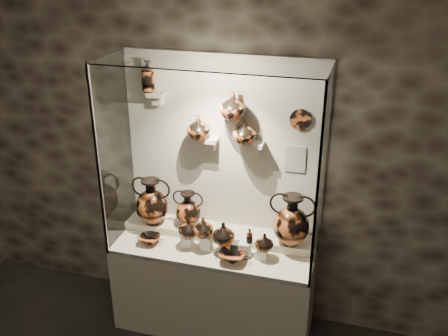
# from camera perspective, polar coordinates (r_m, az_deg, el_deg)

# --- Properties ---
(wall_back) EXTENTS (5.00, 0.02, 3.20)m
(wall_back) POSITION_cam_1_polar(r_m,az_deg,el_deg) (4.19, 0.02, 2.23)
(wall_back) COLOR #2E251D
(wall_back) RESTS_ON ground
(plinth) EXTENTS (1.70, 0.60, 0.80)m
(plinth) POSITION_cam_1_polar(r_m,az_deg,el_deg) (4.52, -1.12, -13.52)
(plinth) COLOR #C2B69C
(plinth) RESTS_ON floor
(front_tier) EXTENTS (1.68, 0.58, 0.03)m
(front_tier) POSITION_cam_1_polar(r_m,az_deg,el_deg) (4.28, -1.16, -9.13)
(front_tier) COLOR beige
(front_tier) RESTS_ON plinth
(rear_tier) EXTENTS (1.70, 0.25, 0.10)m
(rear_tier) POSITION_cam_1_polar(r_m,az_deg,el_deg) (4.40, -0.50, -7.54)
(rear_tier) COLOR beige
(rear_tier) RESTS_ON plinth
(back_panel) EXTENTS (1.70, 0.03, 1.60)m
(back_panel) POSITION_cam_1_polar(r_m,az_deg,el_deg) (4.18, -0.00, 2.20)
(back_panel) COLOR #C2B69C
(back_panel) RESTS_ON plinth
(glass_front) EXTENTS (1.70, 0.01, 1.60)m
(glass_front) POSITION_cam_1_polar(r_m,az_deg,el_deg) (3.65, -2.61, -1.29)
(glass_front) COLOR white
(glass_front) RESTS_ON plinth
(glass_left) EXTENTS (0.01, 0.60, 1.60)m
(glass_left) POSITION_cam_1_polar(r_m,az_deg,el_deg) (4.21, -12.35, 1.77)
(glass_left) COLOR white
(glass_left) RESTS_ON plinth
(glass_right) EXTENTS (0.01, 0.60, 1.60)m
(glass_right) POSITION_cam_1_polar(r_m,az_deg,el_deg) (3.76, 11.16, -0.91)
(glass_right) COLOR white
(glass_right) RESTS_ON plinth
(glass_top) EXTENTS (1.70, 0.60, 0.01)m
(glass_top) POSITION_cam_1_polar(r_m,az_deg,el_deg) (3.65, -1.37, 12.01)
(glass_top) COLOR white
(glass_top) RESTS_ON back_panel
(frame_post_left) EXTENTS (0.02, 0.02, 1.60)m
(frame_post_left) POSITION_cam_1_polar(r_m,az_deg,el_deg) (3.98, -14.16, 0.21)
(frame_post_left) COLOR gray
(frame_post_left) RESTS_ON plinth
(frame_post_right) EXTENTS (0.02, 0.02, 1.60)m
(frame_post_right) POSITION_cam_1_polar(r_m,az_deg,el_deg) (3.50, 10.60, -2.85)
(frame_post_right) COLOR gray
(frame_post_right) RESTS_ON plinth
(pedestal_a) EXTENTS (0.09, 0.09, 0.10)m
(pedestal_a) POSITION_cam_1_polar(r_m,az_deg,el_deg) (4.27, -4.22, -8.29)
(pedestal_a) COLOR silver
(pedestal_a) RESTS_ON front_tier
(pedestal_b) EXTENTS (0.09, 0.09, 0.13)m
(pedestal_b) POSITION_cam_1_polar(r_m,az_deg,el_deg) (4.21, -2.03, -8.48)
(pedestal_b) COLOR silver
(pedestal_b) RESTS_ON front_tier
(pedestal_c) EXTENTS (0.09, 0.09, 0.09)m
(pedestal_c) POSITION_cam_1_polar(r_m,az_deg,el_deg) (4.18, 0.22, -9.06)
(pedestal_c) COLOR silver
(pedestal_c) RESTS_ON front_tier
(pedestal_d) EXTENTS (0.09, 0.09, 0.12)m
(pedestal_d) POSITION_cam_1_polar(r_m,az_deg,el_deg) (4.14, 2.39, -9.21)
(pedestal_d) COLOR silver
(pedestal_d) RESTS_ON front_tier
(pedestal_e) EXTENTS (0.09, 0.09, 0.08)m
(pedestal_e) POSITION_cam_1_polar(r_m,az_deg,el_deg) (4.13, 4.30, -9.72)
(pedestal_e) COLOR silver
(pedestal_e) RESTS_ON front_tier
(bracket_ul) EXTENTS (0.14, 0.12, 0.04)m
(bracket_ul) POSITION_cam_1_polar(r_m,az_deg,el_deg) (4.14, -7.71, 8.36)
(bracket_ul) COLOR #C2B69C
(bracket_ul) RESTS_ON back_panel
(bracket_ca) EXTENTS (0.14, 0.12, 0.04)m
(bracket_ca) POSITION_cam_1_polar(r_m,az_deg,el_deg) (4.10, -1.63, 3.26)
(bracket_ca) COLOR #C2B69C
(bracket_ca) RESTS_ON back_panel
(bracket_cb) EXTENTS (0.10, 0.12, 0.04)m
(bracket_cb) POSITION_cam_1_polar(r_m,az_deg,el_deg) (3.98, 1.09, 5.66)
(bracket_cb) COLOR #C2B69C
(bracket_cb) RESTS_ON back_panel
(bracket_cc) EXTENTS (0.14, 0.12, 0.04)m
(bracket_cc) POSITION_cam_1_polar(r_m,az_deg,el_deg) (4.01, 3.56, 2.72)
(bracket_cc) COLOR #C2B69C
(bracket_cc) RESTS_ON back_panel
(amphora_left) EXTENTS (0.44, 0.44, 0.43)m
(amphora_left) POSITION_cam_1_polar(r_m,az_deg,el_deg) (4.41, -8.27, -3.80)
(amphora_left) COLOR #AC4F21
(amphora_left) RESTS_ON rear_tier
(amphora_mid) EXTENTS (0.27, 0.27, 0.33)m
(amphora_mid) POSITION_cam_1_polar(r_m,az_deg,el_deg) (4.36, -4.12, -4.71)
(amphora_mid) COLOR #B74B20
(amphora_mid) RESTS_ON rear_tier
(amphora_right) EXTENTS (0.37, 0.37, 0.45)m
(amphora_right) POSITION_cam_1_polar(r_m,az_deg,el_deg) (4.10, 7.73, -5.95)
(amphora_right) COLOR #AC4F21
(amphora_right) RESTS_ON rear_tier
(jug_a) EXTENTS (0.19, 0.19, 0.17)m
(jug_a) POSITION_cam_1_polar(r_m,az_deg,el_deg) (4.18, -4.09, -6.87)
(jug_a) COLOR #AC4F21
(jug_a) RESTS_ON pedestal_a
(jug_b) EXTENTS (0.19, 0.19, 0.18)m
(jug_b) POSITION_cam_1_polar(r_m,az_deg,el_deg) (4.12, -2.39, -6.76)
(jug_b) COLOR #B74B20
(jug_b) RESTS_ON pedestal_b
(jug_c) EXTENTS (0.25, 0.25, 0.19)m
(jug_c) POSITION_cam_1_polar(r_m,az_deg,el_deg) (4.10, -0.06, -7.47)
(jug_c) COLOR #AC4F21
(jug_c) RESTS_ON pedestal_c
(jug_e) EXTENTS (0.15, 0.15, 0.16)m
(jug_e) POSITION_cam_1_polar(r_m,az_deg,el_deg) (4.05, 4.64, -8.45)
(jug_e) COLOR #AC4F21
(jug_e) RESTS_ON pedestal_e
(lekythos_small) EXTENTS (0.08, 0.08, 0.14)m
(lekythos_small) POSITION_cam_1_polar(r_m,az_deg,el_deg) (4.07, 2.95, -7.67)
(lekythos_small) COLOR #B74B20
(lekythos_small) RESTS_ON pedestal_d
(kylix_left) EXTENTS (0.26, 0.23, 0.09)m
(kylix_left) POSITION_cam_1_polar(r_m,az_deg,el_deg) (4.33, -8.46, -8.01)
(kylix_left) COLOR #B74B20
(kylix_left) RESTS_ON front_tier
(kylix_right) EXTENTS (0.32, 0.29, 0.11)m
(kylix_right) POSITION_cam_1_polar(r_m,az_deg,el_deg) (4.06, 0.97, -9.97)
(kylix_right) COLOR #AC4F21
(kylix_right) RESTS_ON front_tier
(lekythos_tall) EXTENTS (0.15, 0.15, 0.28)m
(lekythos_tall) POSITION_cam_1_polar(r_m,az_deg,el_deg) (4.12, -8.69, 10.49)
(lekythos_tall) COLOR #AC4F21
(lekythos_tall) RESTS_ON bracket_ul
(ovoid_vase_a) EXTENTS (0.22, 0.22, 0.20)m
(ovoid_vase_a) POSITION_cam_1_polar(r_m,az_deg,el_deg) (4.05, -2.94, 4.68)
(ovoid_vase_a) COLOR #B74B20
(ovoid_vase_a) RESTS_ON bracket_ca
(ovoid_vase_b) EXTENTS (0.27, 0.27, 0.22)m
(ovoid_vase_b) POSITION_cam_1_polar(r_m,az_deg,el_deg) (3.89, 1.00, 7.15)
(ovoid_vase_b) COLOR #B74B20
(ovoid_vase_b) RESTS_ON bracket_cb
(ovoid_vase_c) EXTENTS (0.21, 0.21, 0.20)m
(ovoid_vase_c) POSITION_cam_1_polar(r_m,az_deg,el_deg) (3.95, 2.36, 4.17)
(ovoid_vase_c) COLOR #B74B20
(ovoid_vase_c) RESTS_ON bracket_cc
(wall_plate) EXTENTS (0.17, 0.02, 0.17)m
(wall_plate) POSITION_cam_1_polar(r_m,az_deg,el_deg) (3.93, 8.75, 5.48)
(wall_plate) COLOR #A0471F
(wall_plate) RESTS_ON back_panel
(info_placard) EXTENTS (0.17, 0.01, 0.22)m
(info_placard) POSITION_cam_1_polar(r_m,az_deg,el_deg) (4.06, 8.14, 1.00)
(info_placard) COLOR beige
(info_placard) RESTS_ON back_panel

